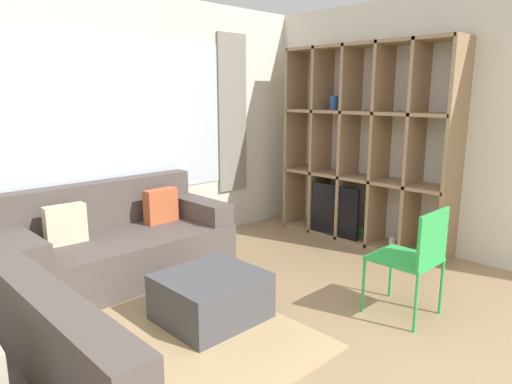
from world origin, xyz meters
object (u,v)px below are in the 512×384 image
at_px(couch_main, 118,245).
at_px(folding_chair, 416,253).
at_px(shelving_unit, 365,148).
at_px(ottoman, 211,297).

relative_size(couch_main, folding_chair, 2.30).
distance_m(shelving_unit, folding_chair, 2.01).
height_order(shelving_unit, ottoman, shelving_unit).
relative_size(shelving_unit, folding_chair, 2.59).
xyz_separation_m(shelving_unit, couch_main, (-2.62, 0.95, -0.77)).
bearing_deg(shelving_unit, couch_main, 160.13).
bearing_deg(shelving_unit, folding_chair, -135.45).
bearing_deg(couch_main, shelving_unit, -19.87).
bearing_deg(couch_main, folding_chair, -61.65).
xyz_separation_m(shelving_unit, folding_chair, (-1.38, -1.35, -0.57)).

